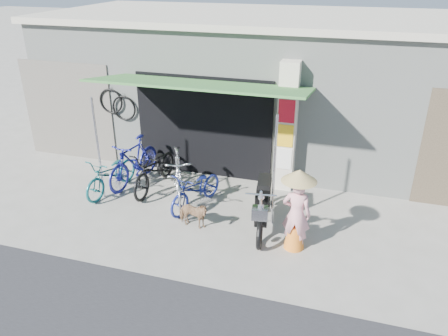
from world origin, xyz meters
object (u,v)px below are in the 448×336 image
(bike_blue, at_px, (134,161))
(street_dog, at_px, (193,215))
(bike_teal, at_px, (112,174))
(bike_black, at_px, (155,169))
(nun, at_px, (297,210))
(bike_silver, at_px, (178,177))
(moped, at_px, (263,204))
(bike_navy, at_px, (196,189))

(bike_blue, xyz_separation_m, street_dog, (2.04, -1.45, -0.27))
(bike_teal, bearing_deg, bike_black, 35.50)
(bike_blue, xyz_separation_m, nun, (4.10, -1.55, 0.25))
(bike_silver, xyz_separation_m, moped, (2.03, -0.53, -0.05))
(bike_navy, bearing_deg, street_dog, -56.64)
(bike_navy, distance_m, nun, 2.47)
(bike_silver, bearing_deg, bike_black, 130.51)
(bike_blue, xyz_separation_m, moped, (3.37, -1.00, -0.05))
(bike_teal, relative_size, nun, 1.06)
(bike_navy, xyz_separation_m, street_dog, (0.21, -0.79, -0.14))
(bike_navy, bearing_deg, bike_blue, 178.59)
(bike_teal, relative_size, bike_navy, 1.05)
(bike_blue, height_order, moped, same)
(bike_silver, height_order, nun, nun)
(bike_navy, relative_size, nun, 1.01)
(bike_blue, relative_size, moped, 0.95)
(bike_silver, xyz_separation_m, nun, (2.77, -1.08, 0.25))
(bike_silver, relative_size, moped, 0.95)
(bike_black, xyz_separation_m, nun, (3.50, -1.44, 0.31))
(bike_blue, bearing_deg, moped, -7.22)
(bike_blue, distance_m, moped, 3.51)
(bike_teal, relative_size, bike_blue, 0.91)
(bike_black, bearing_deg, bike_navy, -21.66)
(bike_silver, distance_m, bike_navy, 0.54)
(bike_navy, bearing_deg, bike_black, 174.40)
(bike_black, distance_m, moped, 2.90)
(bike_teal, xyz_separation_m, bike_navy, (2.11, -0.10, -0.02))
(bike_blue, relative_size, nun, 1.16)
(bike_blue, bearing_deg, street_dog, -26.10)
(bike_black, distance_m, street_dog, 1.97)
(bike_teal, xyz_separation_m, street_dog, (2.33, -0.89, -0.16))
(moped, bearing_deg, bike_silver, 157.12)
(bike_blue, relative_size, bike_silver, 1.00)
(bike_black, xyz_separation_m, street_dog, (1.44, -1.33, -0.21))
(bike_black, xyz_separation_m, bike_navy, (1.23, -0.55, -0.07))
(bike_silver, bearing_deg, moped, -38.33)
(bike_blue, height_order, nun, nun)
(bike_teal, distance_m, moped, 3.68)
(bike_navy, bearing_deg, moped, 6.00)
(bike_black, bearing_deg, bike_blue, 171.72)
(bike_teal, bearing_deg, bike_silver, 12.10)
(bike_navy, xyz_separation_m, nun, (2.27, -0.89, 0.38))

